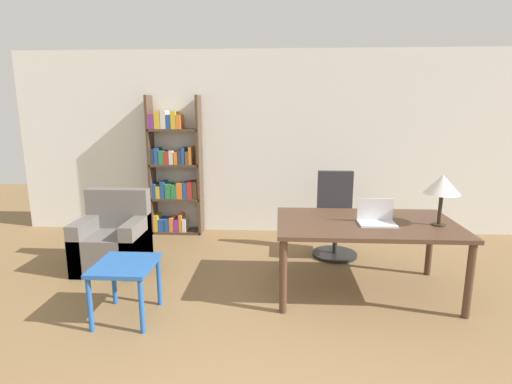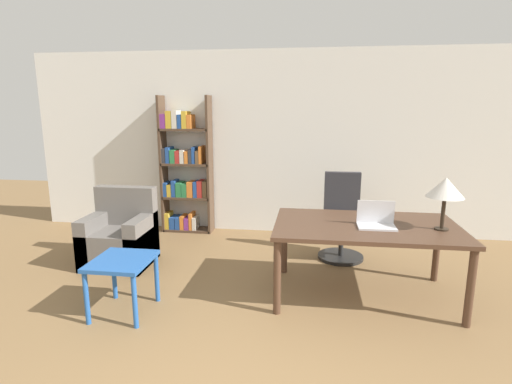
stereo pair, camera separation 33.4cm
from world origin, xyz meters
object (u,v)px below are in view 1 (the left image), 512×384
office_chair (335,220)px  side_table_blue (125,272)px  desk (366,229)px  table_lamp (442,185)px  laptop (376,218)px  bookshelf (174,173)px  armchair (113,243)px

office_chair → side_table_blue: bearing=-140.3°
desk → table_lamp: bearing=-6.7°
desk → table_lamp: (0.68, -0.08, 0.47)m
laptop → office_chair: 1.22m
desk → bookshelf: 3.10m
desk → office_chair: size_ratio=1.66×
side_table_blue → armchair: 1.28m
desk → bookshelf: size_ratio=0.87×
laptop → armchair: (-2.91, 0.54, -0.50)m
desk → laptop: bearing=-37.9°
laptop → side_table_blue: size_ratio=0.62×
armchair → bookshelf: size_ratio=0.45×
office_chair → bookshelf: size_ratio=0.53×
laptop → office_chair: bearing=101.4°
side_table_blue → bookshelf: 2.58m
armchair → table_lamp: bearing=-9.0°
side_table_blue → armchair: armchair is taller
desk → laptop: size_ratio=5.04×
table_lamp → armchair: table_lamp is taller
armchair → bookshelf: bearing=74.7°
desk → office_chair: 1.12m
desk → bookshelf: (-2.45, 1.88, 0.25)m
table_lamp → side_table_blue: 3.06m
laptop → bookshelf: bearing=142.4°
office_chair → bookshelf: (-2.30, 0.79, 0.46)m
laptop → side_table_blue: 2.43m
office_chair → bookshelf: bookshelf is taller
side_table_blue → armchair: (-0.59, 1.13, -0.12)m
office_chair → armchair: bearing=-167.2°
side_table_blue → office_chair: bearing=39.7°
desk → laptop: (0.08, -0.06, 0.13)m
side_table_blue → bookshelf: bearing=94.6°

